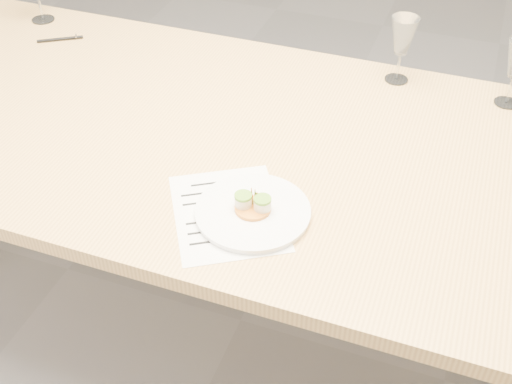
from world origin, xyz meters
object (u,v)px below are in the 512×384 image
(ballpoint_pen, at_px, (60,39))
(dining_table, at_px, (237,156))
(recipe_sheet, at_px, (228,212))
(wine_glass_1, at_px, (403,37))
(dinner_plate, at_px, (253,211))

(ballpoint_pen, bearing_deg, dining_table, -55.19)
(dining_table, bearing_deg, ballpoint_pen, 157.86)
(dining_table, relative_size, recipe_sheet, 6.38)
(ballpoint_pen, relative_size, wine_glass_1, 0.65)
(dining_table, relative_size, wine_glass_1, 12.50)
(dining_table, height_order, wine_glass_1, wine_glass_1)
(dinner_plate, xyz_separation_m, ballpoint_pen, (-0.86, 0.56, -0.01))
(dining_table, xyz_separation_m, ballpoint_pen, (-0.72, 0.29, 0.07))
(dinner_plate, bearing_deg, ballpoint_pen, 146.90)
(recipe_sheet, height_order, ballpoint_pen, ballpoint_pen)
(ballpoint_pen, bearing_deg, recipe_sheet, -68.49)
(recipe_sheet, bearing_deg, ballpoint_pen, 113.08)
(dining_table, relative_size, dinner_plate, 9.43)
(recipe_sheet, relative_size, ballpoint_pen, 3.01)
(dining_table, xyz_separation_m, dinner_plate, (0.15, -0.27, 0.08))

